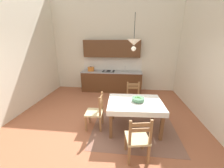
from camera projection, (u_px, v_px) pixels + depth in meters
name	position (u px, v px, depth m)	size (l,w,h in m)	color
ground_plane	(103.00, 131.00, 3.54)	(5.97, 6.87, 0.10)	#A86042
wall_back	(115.00, 43.00, 5.91)	(5.97, 0.12, 4.16)	silver
area_rug	(134.00, 130.00, 3.48)	(2.10, 1.60, 0.01)	#855C4C
kitchen_cabinetry	(111.00, 72.00, 5.98)	(2.62, 0.63, 2.20)	#56331C
dining_table	(135.00, 106.00, 3.38)	(1.37, 1.06, 0.75)	brown
dining_chair_kitchen_side	(133.00, 98.00, 4.33)	(0.47, 0.47, 0.93)	#D1BC89
dining_chair_camera_side	(138.00, 139.00, 2.54)	(0.49, 0.49, 0.93)	#D1BC89
dining_chair_tv_side	(96.00, 112.00, 3.48)	(0.43, 0.43, 0.93)	#D1BC89
fruit_bowl	(138.00, 99.00, 3.34)	(0.30, 0.30, 0.12)	#4C7F5B
pendant_lamp	(134.00, 43.00, 3.05)	(0.32, 0.32, 0.80)	black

